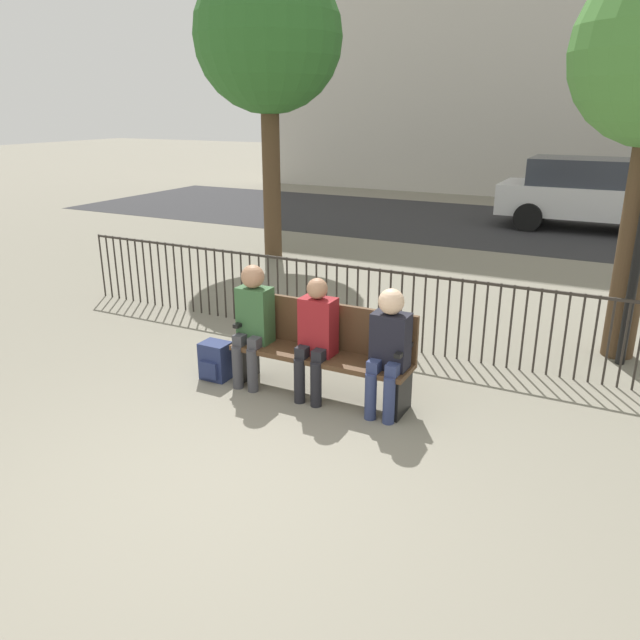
{
  "coord_description": "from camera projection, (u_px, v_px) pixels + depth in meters",
  "views": [
    {
      "loc": [
        2.59,
        -3.38,
        2.75
      ],
      "look_at": [
        0.0,
        1.66,
        0.8
      ],
      "focal_mm": 35.0,
      "sensor_mm": 36.0,
      "label": 1
    }
  ],
  "objects": [
    {
      "name": "park_bench",
      "position": [
        324.0,
        347.0,
        6.16
      ],
      "size": [
        1.85,
        0.45,
        0.92
      ],
      "color": "#4C331E",
      "rests_on": "ground"
    },
    {
      "name": "tree_0",
      "position": [
        268.0,
        39.0,
        10.79
      ],
      "size": [
        2.6,
        2.6,
        5.19
      ],
      "color": "#4C3823",
      "rests_on": "ground"
    },
    {
      "name": "seated_person_2",
      "position": [
        389.0,
        345.0,
        5.67
      ],
      "size": [
        0.34,
        0.39,
        1.21
      ],
      "color": "navy",
      "rests_on": "ground"
    },
    {
      "name": "parked_car_0",
      "position": [
        591.0,
        193.0,
        14.35
      ],
      "size": [
        4.2,
        1.94,
        1.62
      ],
      "color": "silver",
      "rests_on": "ground"
    },
    {
      "name": "backpack",
      "position": [
        216.0,
        361.0,
        6.58
      ],
      "size": [
        0.3,
        0.27,
        0.4
      ],
      "color": "navy",
      "rests_on": "ground"
    },
    {
      "name": "seated_person_0",
      "position": [
        253.0,
        318.0,
        6.3
      ],
      "size": [
        0.34,
        0.39,
        1.26
      ],
      "color": "#3D3D42",
      "rests_on": "ground"
    },
    {
      "name": "seated_person_1",
      "position": [
        316.0,
        333.0,
        6.0
      ],
      "size": [
        0.34,
        0.39,
        1.22
      ],
      "color": "black",
      "rests_on": "ground"
    },
    {
      "name": "fence_railing",
      "position": [
        379.0,
        301.0,
        7.4
      ],
      "size": [
        9.01,
        0.03,
        0.95
      ],
      "color": "#2D2823",
      "rests_on": "ground"
    },
    {
      "name": "street_surface",
      "position": [
        517.0,
        227.0,
        14.95
      ],
      "size": [
        24.0,
        6.0,
        0.01
      ],
      "color": "#2B2B2D",
      "rests_on": "ground"
    },
    {
      "name": "ground_plane",
      "position": [
        223.0,
        478.0,
        4.86
      ],
      "size": [
        80.0,
        80.0,
        0.0
      ],
      "primitive_type": "plane",
      "color": "gray"
    }
  ]
}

